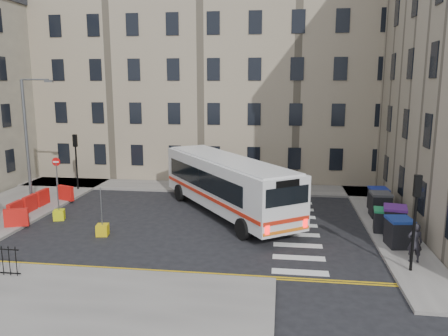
% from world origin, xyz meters
% --- Properties ---
extents(ground, '(120.00, 120.00, 0.00)m').
position_xyz_m(ground, '(0.00, 0.00, 0.00)').
color(ground, black).
rests_on(ground, ground).
extents(pavement_north, '(36.00, 3.20, 0.15)m').
position_xyz_m(pavement_north, '(-6.00, 8.60, 0.07)').
color(pavement_north, slate).
rests_on(pavement_north, ground).
extents(pavement_east, '(2.40, 26.00, 0.15)m').
position_xyz_m(pavement_east, '(9.00, 4.00, 0.07)').
color(pavement_east, slate).
rests_on(pavement_east, ground).
extents(pavement_west, '(6.00, 22.00, 0.15)m').
position_xyz_m(pavement_west, '(-14.00, 1.00, 0.07)').
color(pavement_west, slate).
rests_on(pavement_west, ground).
extents(pavement_sw, '(20.00, 6.00, 0.15)m').
position_xyz_m(pavement_sw, '(-7.00, -10.00, 0.07)').
color(pavement_sw, slate).
rests_on(pavement_sw, ground).
extents(terrace_north, '(38.30, 10.80, 17.20)m').
position_xyz_m(terrace_north, '(-7.00, 15.50, 8.62)').
color(terrace_north, gray).
rests_on(terrace_north, ground).
extents(traffic_light_east, '(0.28, 0.22, 4.10)m').
position_xyz_m(traffic_light_east, '(8.60, -5.50, 2.87)').
color(traffic_light_east, black).
rests_on(traffic_light_east, pavement_east).
extents(traffic_light_nw, '(0.28, 0.22, 4.10)m').
position_xyz_m(traffic_light_nw, '(-12.00, 6.50, 2.87)').
color(traffic_light_nw, black).
rests_on(traffic_light_nw, pavement_west).
extents(streetlamp, '(0.50, 0.22, 8.14)m').
position_xyz_m(streetlamp, '(-13.00, 2.00, 4.34)').
color(streetlamp, '#595B5E').
rests_on(streetlamp, pavement_west).
extents(no_entry_north, '(0.60, 0.08, 3.00)m').
position_xyz_m(no_entry_north, '(-12.50, 4.50, 2.08)').
color(no_entry_north, '#595B5E').
rests_on(no_entry_north, pavement_west).
extents(roadworks_barriers, '(1.66, 6.26, 1.00)m').
position_xyz_m(roadworks_barriers, '(-11.84, 0.50, 0.65)').
color(roadworks_barriers, red).
rests_on(roadworks_barriers, pavement_west).
extents(bus, '(9.52, 11.83, 3.40)m').
position_xyz_m(bus, '(-0.19, 2.10, 1.97)').
color(bus, silver).
rests_on(bus, ground).
extents(wheelie_bin_a, '(1.25, 1.39, 1.40)m').
position_xyz_m(wheelie_bin_a, '(8.80, -2.62, 0.85)').
color(wheelie_bin_a, black).
rests_on(wheelie_bin_a, pavement_east).
extents(wheelie_bin_b, '(1.39, 1.52, 1.46)m').
position_xyz_m(wheelie_bin_b, '(9.04, -0.74, 0.88)').
color(wheelie_bin_b, black).
rests_on(wheelie_bin_b, pavement_east).
extents(wheelie_bin_c, '(1.11, 1.24, 1.22)m').
position_xyz_m(wheelie_bin_c, '(8.52, -0.46, 0.76)').
color(wheelie_bin_c, black).
rests_on(wheelie_bin_c, pavement_east).
extents(wheelie_bin_d, '(1.15, 1.32, 1.46)m').
position_xyz_m(wheelie_bin_d, '(8.94, 2.25, 0.88)').
color(wheelie_bin_d, black).
rests_on(wheelie_bin_d, pavement_east).
extents(wheelie_bin_e, '(1.16, 1.32, 1.39)m').
position_xyz_m(wheelie_bin_e, '(9.12, 3.70, 0.85)').
color(wheelie_bin_e, black).
rests_on(wheelie_bin_e, pavement_east).
extents(pedestrian, '(0.65, 0.43, 1.77)m').
position_xyz_m(pedestrian, '(8.98, -4.53, 1.04)').
color(pedestrian, black).
rests_on(pedestrian, pavement_east).
extents(bollard_yellow, '(0.76, 0.76, 0.60)m').
position_xyz_m(bollard_yellow, '(-9.81, -0.43, 0.30)').
color(bollard_yellow, '#C4CB0B').
rests_on(bollard_yellow, ground).
extents(bollard_chevron, '(0.69, 0.69, 0.60)m').
position_xyz_m(bollard_chevron, '(-6.18, -2.68, 0.30)').
color(bollard_chevron, gold).
rests_on(bollard_chevron, ground).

